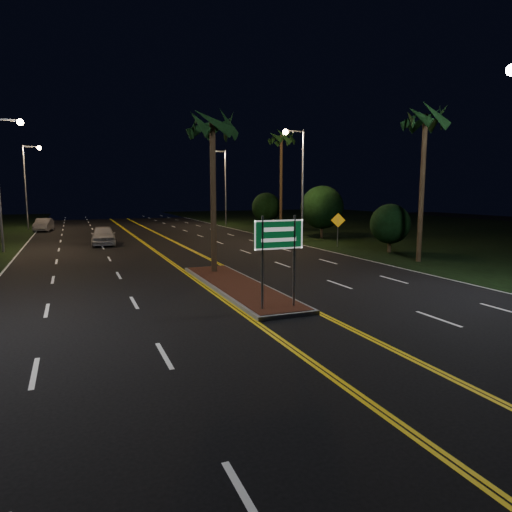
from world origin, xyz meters
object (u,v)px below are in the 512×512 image
median_island (238,286)px  streetlight_left_mid (3,169)px  streetlight_right_mid (299,172)px  palm_right_far (281,139)px  highway_sign (279,243)px  warning_sign (338,225)px  streetlight_left_far (29,177)px  palm_median (212,126)px  car_near (103,234)px  shrub_far (266,207)px  streetlight_right_far (223,178)px  car_far (44,224)px  shrub_near (390,224)px  palm_right_near (426,119)px  shrub_mid (322,207)px

median_island → streetlight_left_mid: bearing=122.0°
streetlight_right_mid → palm_right_far: 9.00m
highway_sign → warning_sign: (11.92, 15.22, -0.76)m
streetlight_left_far → palm_median: bearing=-72.4°
car_near → streetlight_left_far: bearing=112.6°
warning_sign → streetlight_right_mid: bearing=132.2°
streetlight_right_mid → shrub_far: size_ratio=2.27×
streetlight_right_far → palm_median: 33.28m
car_far → streetlight_left_mid: bearing=-86.1°
streetlight_right_far → warning_sign: bearing=-86.9°
streetlight_left_mid → shrub_near: bearing=-22.5°
median_island → shrub_far: bearing=64.6°
streetlight_right_far → warning_sign: (1.30, -23.98, -4.01)m
palm_right_near → palm_right_far: bearing=89.1°
shrub_far → shrub_near: bearing=-90.8°
highway_sign → shrub_mid: (14.00, 21.20, 0.32)m
streetlight_left_far → shrub_mid: size_ratio=1.95×
streetlight_right_mid → warning_sign: bearing=-71.9°
shrub_near → car_near: shrub_near is taller
streetlight_right_far → car_far: (-19.91, -1.01, -4.89)m
shrub_near → palm_right_near: bearing=-104.0°
shrub_near → warning_sign: bearing=111.5°
palm_right_far → warning_sign: bearing=-94.2°
car_far → warning_sign: bearing=-38.9°
palm_right_far → streetlight_left_mid: bearing=-165.6°
streetlight_right_far → shrub_mid: (3.39, -18.00, -2.93)m
streetlight_left_far → shrub_far: bearing=-18.1°
streetlight_left_far → shrub_far: streetlight_left_far is taller
streetlight_left_far → palm_median: streetlight_left_far is taller
streetlight_left_far → palm_right_near: 41.19m
streetlight_right_far → palm_median: size_ratio=1.08×
streetlight_left_mid → palm_right_near: bearing=-31.2°
shrub_near → highway_sign: bearing=-140.3°
highway_sign → shrub_far: size_ratio=0.81×
streetlight_left_far → median_island: bearing=-74.0°
palm_right_far → shrub_far: size_ratio=2.60×
palm_right_far → palm_right_near: bearing=-90.9°
streetlight_left_mid → car_far: streetlight_left_mid is taller
palm_right_near → streetlight_left_mid: bearing=148.8°
median_island → streetlight_left_mid: size_ratio=1.14×
palm_right_near → palm_right_far: 20.02m
palm_median → shrub_mid: (14.00, 13.50, -4.55)m
highway_sign → shrub_near: highway_sign is taller
palm_median → car_far: palm_median is taller
car_near → car_far: size_ratio=1.13×
highway_sign → streetlight_right_mid: streetlight_right_mid is taller
shrub_far → palm_median: bearing=-118.4°
palm_median → palm_right_near: bearing=-2.3°
streetlight_left_mid → car_far: size_ratio=1.95×
streetlight_left_far → streetlight_right_mid: 30.57m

